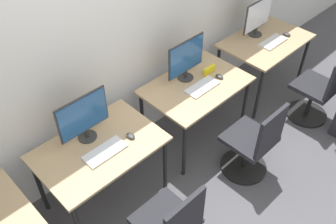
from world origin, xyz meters
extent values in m
plane|color=#4C4C51|center=(0.00, 0.00, 0.00)|extent=(20.00, 20.00, 0.00)
cube|color=silver|center=(0.00, 0.84, 1.40)|extent=(12.00, 0.05, 2.80)
cylinder|color=black|center=(-1.35, 0.67, 0.36)|extent=(0.04, 0.04, 0.71)
cube|color=tan|center=(-0.61, 0.36, 0.72)|extent=(1.06, 0.72, 0.02)
cylinder|color=black|center=(-0.13, 0.05, 0.36)|extent=(0.04, 0.04, 0.71)
cylinder|color=black|center=(-1.09, 0.67, 0.36)|extent=(0.04, 0.04, 0.71)
cylinder|color=black|center=(-0.13, 0.67, 0.36)|extent=(0.04, 0.04, 0.71)
cylinder|color=#2D2D2D|center=(-0.61, 0.52, 0.74)|extent=(0.16, 0.16, 0.01)
cylinder|color=#2D2D2D|center=(-0.61, 0.52, 0.79)|extent=(0.04, 0.04, 0.08)
cube|color=#2D2D2D|center=(-0.61, 0.52, 1.00)|extent=(0.48, 0.01, 0.36)
cube|color=navy|center=(-0.61, 0.51, 1.00)|extent=(0.45, 0.01, 0.34)
cube|color=silver|center=(-0.61, 0.27, 0.75)|extent=(0.37, 0.16, 0.02)
ellipsoid|color=#333333|center=(-0.34, 0.26, 0.75)|extent=(0.06, 0.09, 0.03)
cube|color=#232328|center=(-0.57, -0.41, 0.44)|extent=(0.44, 0.44, 0.05)
cube|color=#232328|center=(-0.57, -0.61, 0.68)|extent=(0.40, 0.04, 0.44)
cube|color=tan|center=(0.61, 0.36, 0.72)|extent=(1.06, 0.72, 0.02)
cylinder|color=black|center=(0.13, 0.05, 0.36)|extent=(0.04, 0.04, 0.71)
cylinder|color=black|center=(1.09, 0.05, 0.36)|extent=(0.04, 0.04, 0.71)
cylinder|color=black|center=(0.13, 0.67, 0.36)|extent=(0.04, 0.04, 0.71)
cylinder|color=black|center=(1.09, 0.67, 0.36)|extent=(0.04, 0.04, 0.71)
cylinder|color=#2D2D2D|center=(0.61, 0.51, 0.74)|extent=(0.16, 0.16, 0.01)
cylinder|color=#2D2D2D|center=(0.61, 0.51, 0.79)|extent=(0.04, 0.04, 0.08)
cube|color=#2D2D2D|center=(0.61, 0.52, 1.00)|extent=(0.48, 0.01, 0.36)
cube|color=navy|center=(0.61, 0.51, 1.00)|extent=(0.45, 0.01, 0.34)
cube|color=silver|center=(0.61, 0.28, 0.75)|extent=(0.37, 0.16, 0.02)
ellipsoid|color=#333333|center=(0.86, 0.27, 0.75)|extent=(0.06, 0.09, 0.03)
cylinder|color=black|center=(0.64, -0.33, 0.01)|extent=(0.48, 0.48, 0.03)
cylinder|color=black|center=(0.64, -0.33, 0.22)|extent=(0.04, 0.04, 0.38)
cube|color=#232328|center=(0.64, -0.33, 0.44)|extent=(0.44, 0.44, 0.05)
cube|color=#232328|center=(0.64, -0.53, 0.68)|extent=(0.40, 0.04, 0.44)
cube|color=tan|center=(1.83, 0.36, 0.72)|extent=(1.06, 0.72, 0.02)
cylinder|color=black|center=(1.35, 0.05, 0.36)|extent=(0.04, 0.04, 0.71)
cylinder|color=black|center=(2.31, 0.05, 0.36)|extent=(0.04, 0.04, 0.71)
cylinder|color=black|center=(1.35, 0.67, 0.36)|extent=(0.04, 0.04, 0.71)
cylinder|color=black|center=(2.31, 0.67, 0.36)|extent=(0.04, 0.04, 0.71)
cylinder|color=#2D2D2D|center=(1.83, 0.52, 0.74)|extent=(0.16, 0.16, 0.01)
cylinder|color=#2D2D2D|center=(1.83, 0.52, 0.79)|extent=(0.04, 0.04, 0.08)
cube|color=#2D2D2D|center=(1.83, 0.53, 1.00)|extent=(0.48, 0.01, 0.36)
cube|color=silver|center=(1.83, 0.52, 1.00)|extent=(0.45, 0.01, 0.34)
cube|color=silver|center=(1.83, 0.27, 0.75)|extent=(0.37, 0.16, 0.02)
ellipsoid|color=#333333|center=(2.08, 0.24, 0.75)|extent=(0.06, 0.09, 0.03)
cylinder|color=black|center=(1.84, -0.36, 0.01)|extent=(0.48, 0.48, 0.03)
cylinder|color=black|center=(1.84, -0.36, 0.22)|extent=(0.04, 0.04, 0.38)
cube|color=#232328|center=(1.84, -0.36, 0.44)|extent=(0.44, 0.44, 0.05)
cube|color=yellow|center=(0.84, 0.39, 0.78)|extent=(0.16, 0.03, 0.08)
camera|label=1|loc=(-1.68, -1.58, 3.08)|focal=40.00mm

